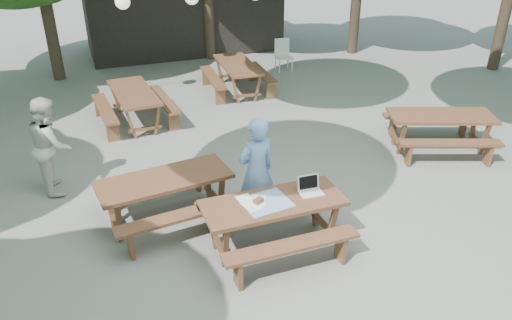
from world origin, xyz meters
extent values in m
plane|color=slate|center=(0.00, 0.00, 0.00)|extent=(80.00, 80.00, 0.00)
cube|color=black|center=(0.50, 10.50, 1.40)|extent=(6.00, 3.00, 2.80)
cube|color=#502B1C|center=(-0.75, -0.53, 0.72)|extent=(2.00, 0.80, 0.06)
cube|color=#502B1C|center=(-0.75, -1.18, 0.45)|extent=(1.90, 0.28, 0.05)
cube|color=#502B1C|center=(-0.75, 0.12, 0.45)|extent=(1.90, 0.28, 0.05)
cube|color=#502B1C|center=(-0.75, -0.53, 0.34)|extent=(1.70, 0.70, 0.69)
cube|color=#502B1C|center=(-2.05, 0.65, 0.72)|extent=(2.08, 1.04, 0.06)
cube|color=#502B1C|center=(-1.97, 0.00, 0.45)|extent=(1.92, 0.51, 0.05)
cube|color=#502B1C|center=(-2.13, 1.29, 0.45)|extent=(1.92, 0.51, 0.05)
cube|color=#502B1C|center=(-2.05, 0.65, 0.34)|extent=(1.77, 0.90, 0.69)
cube|color=#502B1C|center=(3.50, 1.21, 0.72)|extent=(2.15, 1.45, 0.06)
cube|color=#502B1C|center=(3.27, 0.60, 0.45)|extent=(1.88, 0.93, 0.05)
cube|color=#502B1C|center=(3.73, 1.82, 0.45)|extent=(1.88, 0.93, 0.05)
cube|color=#502B1C|center=(3.50, 1.21, 0.34)|extent=(1.84, 1.25, 0.69)
cube|color=#502B1C|center=(-1.94, 4.65, 0.72)|extent=(0.95, 2.06, 0.06)
cube|color=#502B1C|center=(-1.29, 4.70, 0.45)|extent=(0.43, 1.92, 0.05)
cube|color=#502B1C|center=(-2.59, 4.60, 0.45)|extent=(0.43, 1.92, 0.05)
cube|color=#502B1C|center=(-1.94, 4.65, 0.34)|extent=(0.83, 1.75, 0.69)
cube|color=#502B1C|center=(0.83, 5.78, 0.72)|extent=(0.90, 2.04, 0.06)
cube|color=#502B1C|center=(1.48, 5.74, 0.45)|extent=(0.37, 1.91, 0.05)
cube|color=#502B1C|center=(0.18, 5.81, 0.45)|extent=(0.37, 1.91, 0.05)
cube|color=#502B1C|center=(0.83, 5.78, 0.34)|extent=(0.78, 1.73, 0.69)
imported|color=#7CA4E2|center=(-0.74, 0.17, 0.86)|extent=(0.71, 0.55, 1.72)
imported|color=silver|center=(-3.64, 2.26, 0.83)|extent=(0.70, 0.86, 1.67)
cube|color=white|center=(2.65, 6.99, 0.40)|extent=(0.47, 0.47, 0.04)
cube|color=white|center=(2.66, 7.19, 0.66)|extent=(0.44, 0.07, 0.48)
cube|color=white|center=(2.65, 6.99, 0.19)|extent=(0.45, 0.45, 0.38)
cube|color=white|center=(-0.17, -0.54, 0.76)|extent=(0.34, 0.24, 0.02)
cube|color=white|center=(-0.17, -0.42, 0.88)|extent=(0.33, 0.07, 0.23)
cube|color=black|center=(-0.17, -0.43, 0.88)|extent=(0.28, 0.06, 0.19)
cube|color=#3361AE|center=(-0.87, -0.53, 0.75)|extent=(0.71, 0.63, 0.01)
cube|color=white|center=(-1.08, -0.54, 0.76)|extent=(0.28, 0.34, 0.00)
cube|color=white|center=(-0.95, -0.45, 0.76)|extent=(0.32, 0.36, 0.00)
cube|color=white|center=(-1.11, -0.39, 0.76)|extent=(0.24, 0.32, 0.00)
cube|color=brown|center=(-0.97, -0.51, 0.80)|extent=(0.16, 0.14, 0.06)
sphere|color=white|center=(-1.80, 6.00, 2.40)|extent=(0.34, 0.34, 0.34)
cylinder|color=#2D2319|center=(-3.50, 8.50, 2.14)|extent=(0.32, 0.32, 4.28)
camera|label=1|loc=(-3.02, -5.94, 4.50)|focal=35.00mm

